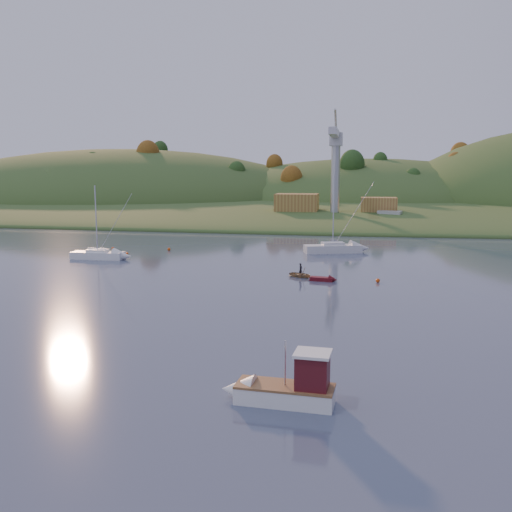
% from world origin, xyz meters
% --- Properties ---
extents(ground, '(500.00, 500.00, 0.00)m').
position_xyz_m(ground, '(0.00, 0.00, 0.00)').
color(ground, '#314051').
rests_on(ground, ground).
extents(far_shore, '(620.00, 220.00, 1.50)m').
position_xyz_m(far_shore, '(0.00, 230.00, 0.00)').
color(far_shore, '#2E431A').
rests_on(far_shore, ground).
extents(shore_slope, '(640.00, 150.00, 7.00)m').
position_xyz_m(shore_slope, '(0.00, 165.00, 0.00)').
color(shore_slope, '#2E431A').
rests_on(shore_slope, ground).
extents(hill_left, '(170.00, 140.00, 44.00)m').
position_xyz_m(hill_left, '(-90.00, 200.00, 0.00)').
color(hill_left, '#2E431A').
rests_on(hill_left, ground).
extents(hill_center, '(140.00, 120.00, 36.00)m').
position_xyz_m(hill_center, '(10.00, 210.00, 0.00)').
color(hill_center, '#2E431A').
rests_on(hill_center, ground).
extents(hillside_trees, '(280.00, 50.00, 32.00)m').
position_xyz_m(hillside_trees, '(0.00, 185.00, 0.00)').
color(hillside_trees, '#204017').
rests_on(hillside_trees, ground).
extents(wharf, '(42.00, 16.00, 2.40)m').
position_xyz_m(wharf, '(5.00, 122.00, 1.20)').
color(wharf, slate).
rests_on(wharf, ground).
extents(shed_west, '(11.00, 8.00, 4.80)m').
position_xyz_m(shed_west, '(-8.00, 123.00, 4.80)').
color(shed_west, olive).
rests_on(shed_west, wharf).
extents(shed_east, '(9.00, 7.00, 4.00)m').
position_xyz_m(shed_east, '(13.00, 124.00, 4.40)').
color(shed_east, olive).
rests_on(shed_east, wharf).
extents(dock_crane, '(3.20, 28.00, 20.30)m').
position_xyz_m(dock_crane, '(2.00, 118.39, 17.17)').
color(dock_crane, '#B7B7BC').
rests_on(dock_crane, wharf).
extents(fishing_boat, '(6.71, 2.46, 4.21)m').
position_xyz_m(fishing_boat, '(4.35, 5.03, 0.93)').
color(fishing_boat, white).
rests_on(fishing_boat, ground).
extents(sailboat_near, '(7.99, 2.53, 11.02)m').
position_xyz_m(sailboat_near, '(-30.17, 53.23, 0.72)').
color(sailboat_near, white).
rests_on(sailboat_near, ground).
extents(sailboat_far, '(9.57, 5.56, 12.73)m').
position_xyz_m(sailboat_far, '(4.32, 66.49, 0.81)').
color(sailboat_far, silver).
rests_on(sailboat_far, ground).
extents(canoe, '(3.81, 3.48, 0.65)m').
position_xyz_m(canoe, '(1.49, 44.11, 0.32)').
color(canoe, '#A18559').
rests_on(canoe, ground).
extents(paddler, '(0.59, 0.66, 1.51)m').
position_xyz_m(paddler, '(1.49, 44.11, 0.75)').
color(paddler, black).
rests_on(paddler, ground).
extents(red_tender, '(3.40, 1.61, 1.11)m').
position_xyz_m(red_tender, '(4.89, 42.04, 0.23)').
color(red_tender, '#520B13').
rests_on(red_tender, ground).
extents(work_vessel, '(14.06, 7.98, 3.42)m').
position_xyz_m(work_vessel, '(15.56, 118.00, 1.22)').
color(work_vessel, slate).
rests_on(work_vessel, ground).
extents(buoy_1, '(0.50, 0.50, 0.50)m').
position_xyz_m(buoy_1, '(10.91, 42.28, 0.25)').
color(buoy_1, '#E1480B').
rests_on(buoy_1, ground).
extents(buoy_2, '(0.50, 0.50, 0.50)m').
position_xyz_m(buoy_2, '(-27.49, 57.78, 0.25)').
color(buoy_2, '#E1480B').
rests_on(buoy_2, ground).
extents(buoy_3, '(0.50, 0.50, 0.50)m').
position_xyz_m(buoy_3, '(-22.61, 63.85, 0.25)').
color(buoy_3, '#E1480B').
rests_on(buoy_3, ground).
extents(buoy_4, '(0.50, 0.50, 0.50)m').
position_xyz_m(buoy_4, '(-32.17, 62.97, 0.25)').
color(buoy_4, '#E1480B').
rests_on(buoy_4, ground).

